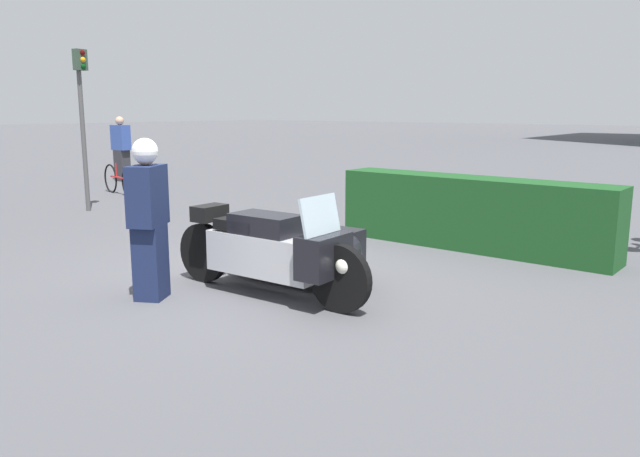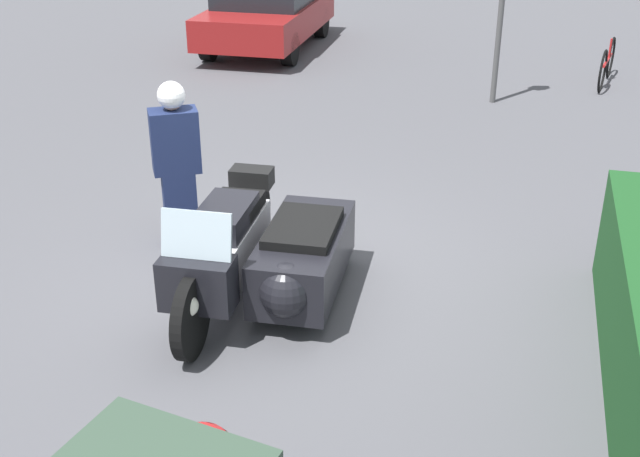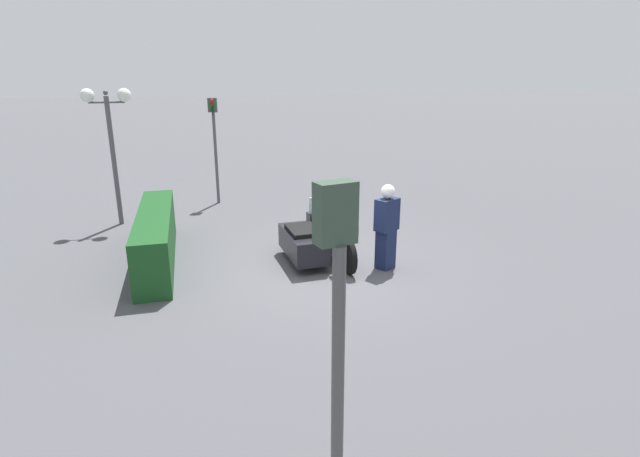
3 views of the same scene
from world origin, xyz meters
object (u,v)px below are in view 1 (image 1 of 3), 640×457
at_px(officer_rider, 148,215).
at_px(bicycle_parked, 119,180).
at_px(police_motorcycle, 289,248).
at_px(hedge_bush_curbside, 472,213).
at_px(pedestrian_bystander, 121,149).
at_px(traffic_light_far, 82,105).

bearing_deg(officer_rider, bicycle_parked, -61.24).
relative_size(police_motorcycle, officer_rider, 1.54).
bearing_deg(officer_rider, police_motorcycle, -156.33).
bearing_deg(hedge_bush_curbside, pedestrian_bystander, 170.88).
height_order(police_motorcycle, hedge_bush_curbside, police_motorcycle).
height_order(traffic_light_far, pedestrian_bystander, traffic_light_far).
bearing_deg(traffic_light_far, officer_rider, -38.55).
height_order(officer_rider, traffic_light_far, traffic_light_far).
distance_m(pedestrian_bystander, bicycle_parked, 3.09).
xyz_separation_m(officer_rider, pedestrian_bystander, (-10.14, 6.37, -0.00)).
bearing_deg(traffic_light_far, police_motorcycle, -26.27).
bearing_deg(traffic_light_far, bicycle_parked, 119.60).
xyz_separation_m(police_motorcycle, pedestrian_bystander, (-11.04, 5.14, 0.44)).
relative_size(police_motorcycle, pedestrian_bystander, 1.46).
bearing_deg(police_motorcycle, traffic_light_far, 163.83).
xyz_separation_m(traffic_light_far, bicycle_parked, (-1.68, 1.81, -1.76)).
height_order(police_motorcycle, bicycle_parked, police_motorcycle).
relative_size(police_motorcycle, bicycle_parked, 1.52).
distance_m(officer_rider, traffic_light_far, 6.71).
bearing_deg(bicycle_parked, hedge_bush_curbside, 9.59).
xyz_separation_m(police_motorcycle, officer_rider, (-0.91, -1.23, 0.44)).
height_order(police_motorcycle, traffic_light_far, traffic_light_far).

